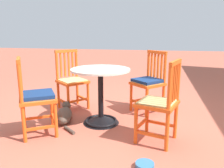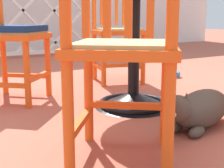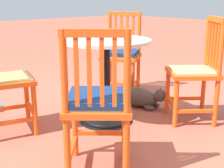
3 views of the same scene
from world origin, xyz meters
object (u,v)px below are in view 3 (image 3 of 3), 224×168
object	(u,v)px
cafe_table	(106,90)
tabby_cat	(140,98)
orange_chair_at_corner	(121,55)
orange_chair_tucked_in	(98,104)
orange_chair_by_planter	(195,73)
orange_chair_facing_out	(3,80)

from	to	relation	value
cafe_table	tabby_cat	size ratio (longest dim) A/B	1.14
orange_chair_at_corner	tabby_cat	world-z (taller)	orange_chair_at_corner
orange_chair_tucked_in	orange_chair_at_corner	bearing A→B (deg)	-49.33
orange_chair_tucked_in	orange_chair_by_planter	xyz separation A→B (m)	(0.08, -1.18, -0.01)
orange_chair_by_planter	tabby_cat	size ratio (longest dim) A/B	1.37
cafe_table	orange_chair_at_corner	xyz separation A→B (m)	(0.48, -0.65, 0.16)
orange_chair_by_planter	cafe_table	bearing A→B (deg)	49.81
orange_chair_facing_out	orange_chair_tucked_in	distance (m)	0.98
orange_chair_at_corner	tabby_cat	xyz separation A→B (m)	(-0.44, 0.16, -0.35)
orange_chair_at_corner	tabby_cat	bearing A→B (deg)	160.37
orange_chair_tucked_in	orange_chair_by_planter	distance (m)	1.19
orange_chair_tucked_in	orange_chair_facing_out	bearing A→B (deg)	9.64
cafe_table	orange_chair_by_planter	xyz separation A→B (m)	(-0.50, -0.60, 0.15)
orange_chair_at_corner	orange_chair_tucked_in	world-z (taller)	same
orange_chair_facing_out	orange_chair_tucked_in	world-z (taller)	same
orange_chair_at_corner	orange_chair_tucked_in	xyz separation A→B (m)	(-1.06, 1.24, 0.00)
cafe_table	orange_chair_at_corner	distance (m)	0.82
orange_chair_at_corner	cafe_table	bearing A→B (deg)	126.38
orange_chair_facing_out	tabby_cat	world-z (taller)	orange_chair_facing_out
orange_chair_by_planter	tabby_cat	world-z (taller)	orange_chair_by_planter
cafe_table	orange_chair_tucked_in	xyz separation A→B (m)	(-0.58, 0.59, 0.16)
orange_chair_at_corner	orange_chair_facing_out	world-z (taller)	same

